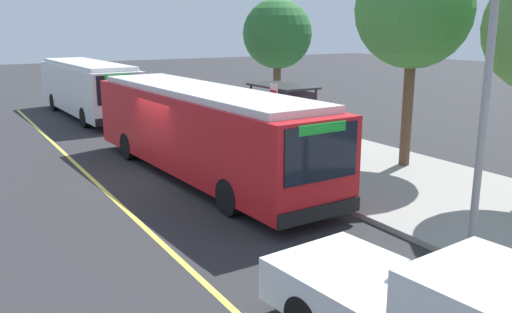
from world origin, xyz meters
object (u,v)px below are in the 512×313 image
at_px(transit_bus_main, 201,129).
at_px(pedestrian_commuter, 264,129).
at_px(transit_bus_second, 88,87).
at_px(route_sign_post, 274,113).
at_px(waiting_bench, 290,135).

distance_m(transit_bus_main, pedestrian_commuter, 3.31).
bearing_deg(pedestrian_commuter, transit_bus_second, -166.48).
height_order(transit_bus_second, route_sign_post, same).
height_order(route_sign_post, pedestrian_commuter, route_sign_post).
relative_size(transit_bus_main, route_sign_post, 4.36).
bearing_deg(transit_bus_main, route_sign_post, 85.38).
bearing_deg(transit_bus_second, transit_bus_main, 0.36).
relative_size(route_sign_post, pedestrian_commuter, 1.66).
relative_size(transit_bus_main, pedestrian_commuter, 7.23).
height_order(transit_bus_second, pedestrian_commuter, transit_bus_second).
distance_m(waiting_bench, pedestrian_commuter, 1.74).
bearing_deg(route_sign_post, waiting_bench, 134.11).
height_order(transit_bus_main, pedestrian_commuter, transit_bus_main).
xyz_separation_m(transit_bus_main, transit_bus_second, (-14.27, -0.09, -0.00)).
height_order(transit_bus_main, route_sign_post, same).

